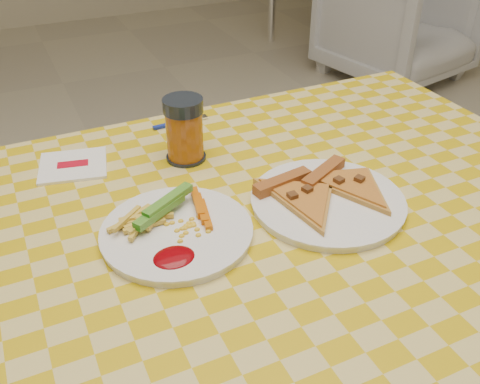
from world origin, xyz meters
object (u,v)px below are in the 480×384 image
table (253,250)px  bg_chair (400,16)px  plate_left (177,233)px  plate_right (327,202)px  drink_glass (184,130)px

table → bg_chair: bearing=44.5°
plate_left → bg_chair: bearing=42.5°
table → plate_left: bearing=178.5°
plate_right → drink_glass: 0.31m
table → bg_chair: size_ratio=1.67×
drink_glass → bg_chair: 2.61m
plate_right → bg_chair: (1.79, 1.92, -0.38)m
plate_left → bg_chair: size_ratio=0.31×
plate_left → drink_glass: size_ratio=1.88×
plate_right → drink_glass: (-0.17, 0.26, 0.06)m
plate_left → plate_right: (0.27, -0.03, 0.00)m
plate_left → drink_glass: drink_glass is taller
table → plate_right: plate_right is taller
plate_right → bg_chair: size_ratio=0.34×
plate_right → bg_chair: bearing=46.9°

